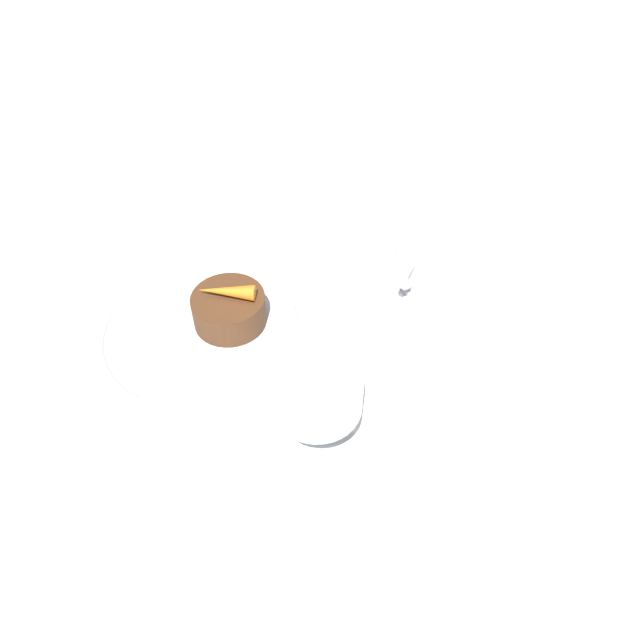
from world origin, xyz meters
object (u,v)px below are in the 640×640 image
object	(u,v)px
dinner_plate	(203,333)
fork	(311,258)
wine_glass	(317,391)
coffee_cup	(434,251)
dessert_cake	(229,309)

from	to	relation	value
dinner_plate	fork	size ratio (longest dim) A/B	1.13
fork	wine_glass	bearing A→B (deg)	39.27
coffee_cup	wine_glass	distance (m)	0.26
dinner_plate	wine_glass	xyz separation A→B (m)	(0.03, 0.18, 0.07)
dinner_plate	coffee_cup	bearing A→B (deg)	147.50
fork	dinner_plate	bearing A→B (deg)	-3.89
dinner_plate	coffee_cup	xyz separation A→B (m)	(-0.23, 0.15, 0.04)
wine_glass	coffee_cup	bearing A→B (deg)	-173.17
fork	dessert_cake	world-z (taller)	dessert_cake
fork	dessert_cake	distance (m)	0.15
wine_glass	fork	world-z (taller)	wine_glass
fork	dessert_cake	size ratio (longest dim) A/B	2.55
fork	dessert_cake	bearing A→B (deg)	1.57
coffee_cup	dessert_cake	size ratio (longest dim) A/B	1.48
dinner_plate	wine_glass	bearing A→B (deg)	80.70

